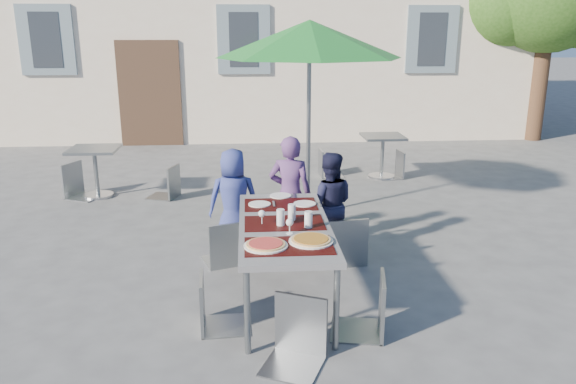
{
  "coord_description": "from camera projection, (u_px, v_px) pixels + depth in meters",
  "views": [
    {
      "loc": [
        0.03,
        -4.64,
        2.4
      ],
      "look_at": [
        0.45,
        0.95,
        0.78
      ],
      "focal_mm": 35.0,
      "sensor_mm": 36.0,
      "label": 1
    }
  ],
  "objects": [
    {
      "name": "bg_chair_l_1",
      "position": [
        327.0,
        147.0,
        9.42
      ],
      "size": [
        0.41,
        0.4,
        0.87
      ],
      "color": "gray",
      "rests_on": "ground"
    },
    {
      "name": "chair_1",
      "position": [
        280.0,
        205.0,
        6.08
      ],
      "size": [
        0.5,
        0.5,
        0.97
      ],
      "color": "gray",
      "rests_on": "ground"
    },
    {
      "name": "chair_0",
      "position": [
        225.0,
        216.0,
        5.82
      ],
      "size": [
        0.52,
        0.52,
        0.93
      ],
      "color": "gray",
      "rests_on": "ground"
    },
    {
      "name": "chair_2",
      "position": [
        345.0,
        211.0,
        5.83
      ],
      "size": [
        0.5,
        0.5,
        1.0
      ],
      "color": "gray",
      "rests_on": "ground"
    },
    {
      "name": "bg_chair_l_0",
      "position": [
        76.0,
        159.0,
        8.22
      ],
      "size": [
        0.58,
        0.58,
        0.98
      ],
      "color": "gray",
      "rests_on": "ground"
    },
    {
      "name": "ground",
      "position": [
        247.0,
        304.0,
        5.11
      ],
      "size": [
        90.0,
        90.0,
        0.0
      ],
      "primitive_type": "plane",
      "color": "#4C4C4E",
      "rests_on": "ground"
    },
    {
      "name": "glassware",
      "position": [
        290.0,
        217.0,
        4.9
      ],
      "size": [
        0.47,
        0.41,
        0.15
      ],
      "color": "silver",
      "rests_on": "dining_table"
    },
    {
      "name": "bg_chair_r_0",
      "position": [
        167.0,
        163.0,
        8.2
      ],
      "size": [
        0.51,
        0.51,
        0.91
      ],
      "color": "gray",
      "rests_on": "ground"
    },
    {
      "name": "child_2",
      "position": [
        329.0,
        204.0,
        6.09
      ],
      "size": [
        0.6,
        0.39,
        1.16
      ],
      "primitive_type": "imported",
      "rotation": [
        0.0,
        0.0,
        3.02
      ],
      "color": "#171833",
      "rests_on": "ground"
    },
    {
      "name": "dining_table",
      "position": [
        284.0,
        229.0,
        4.99
      ],
      "size": [
        0.8,
        1.85,
        0.76
      ],
      "color": "#4D4C51",
      "rests_on": "ground"
    },
    {
      "name": "child_0",
      "position": [
        234.0,
        200.0,
        6.25
      ],
      "size": [
        0.59,
        0.4,
        1.16
      ],
      "primitive_type": "imported",
      "rotation": [
        0.0,
        0.0,
        3.2
      ],
      "color": "navy",
      "rests_on": "ground"
    },
    {
      "name": "chair_4",
      "position": [
        371.0,
        271.0,
        4.48
      ],
      "size": [
        0.5,
        0.49,
        0.94
      ],
      "color": "gray",
      "rests_on": "ground"
    },
    {
      "name": "child_1",
      "position": [
        290.0,
        194.0,
        6.18
      ],
      "size": [
        0.54,
        0.43,
        1.31
      ],
      "primitive_type": "imported",
      "rotation": [
        0.0,
        0.0,
        2.88
      ],
      "color": "#543369",
      "rests_on": "ground"
    },
    {
      "name": "pizza_near_left",
      "position": [
        266.0,
        245.0,
        4.43
      ],
      "size": [
        0.35,
        0.35,
        0.03
      ],
      "color": "white",
      "rests_on": "dining_table"
    },
    {
      "name": "patio_umbrella",
      "position": [
        309.0,
        41.0,
        6.94
      ],
      "size": [
        2.35,
        2.35,
        2.52
      ],
      "color": "#AAABB1",
      "rests_on": "ground"
    },
    {
      "name": "pizza_near_right",
      "position": [
        311.0,
        240.0,
        4.53
      ],
      "size": [
        0.36,
        0.36,
        0.03
      ],
      "color": "white",
      "rests_on": "dining_table"
    },
    {
      "name": "cafe_table_0",
      "position": [
        95.0,
        164.0,
        8.25
      ],
      "size": [
        0.69,
        0.69,
        0.74
      ],
      "color": "#AAABB1",
      "rests_on": "ground"
    },
    {
      "name": "chair_5",
      "position": [
        297.0,
        294.0,
        4.09
      ],
      "size": [
        0.55,
        0.55,
        0.93
      ],
      "color": "gray",
      "rests_on": "ground"
    },
    {
      "name": "bg_chair_r_1",
      "position": [
        396.0,
        149.0,
        9.33
      ],
      "size": [
        0.42,
        0.41,
        0.86
      ],
      "color": "gray",
      "rests_on": "ground"
    },
    {
      "name": "chair_3",
      "position": [
        212.0,
        272.0,
        4.57
      ],
      "size": [
        0.41,
        0.41,
        0.88
      ],
      "color": "gray",
      "rests_on": "ground"
    },
    {
      "name": "cafe_table_1",
      "position": [
        382.0,
        150.0,
        9.35
      ],
      "size": [
        0.67,
        0.67,
        0.72
      ],
      "color": "#AAABB1",
      "rests_on": "ground"
    },
    {
      "name": "place_settings",
      "position": [
        282.0,
        201.0,
        5.59
      ],
      "size": [
        0.7,
        0.51,
        0.01
      ],
      "color": "white",
      "rests_on": "dining_table"
    }
  ]
}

